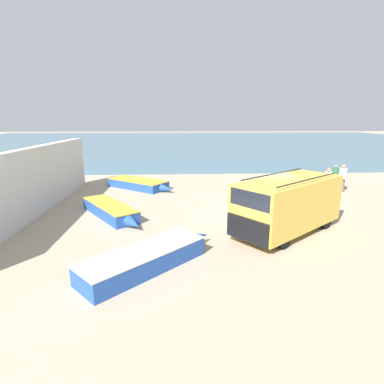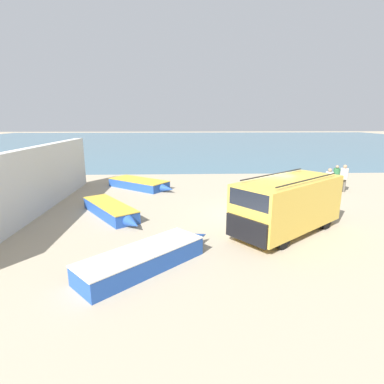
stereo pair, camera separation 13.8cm
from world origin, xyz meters
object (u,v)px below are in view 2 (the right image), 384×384
Objects in this scene: fishing_rowboat_1 at (271,186)px; fishing_rowboat_0 at (147,257)px; fishing_rowboat_2 at (140,184)px; fisherman_2 at (329,179)px; fisherman_0 at (344,176)px; fisherman_1 at (336,175)px; fishing_rowboat_3 at (111,210)px; parked_van at (288,204)px.

fishing_rowboat_0 is at bearing -0.83° from fishing_rowboat_1.
fisherman_2 reaches higher than fishing_rowboat_2.
fisherman_1 is (0.08, 1.12, -0.12)m from fisherman_0.
fishing_rowboat_3 is (-9.54, -5.28, 0.03)m from fishing_rowboat_1.
fisherman_1 reaches higher than fishing_rowboat_2.
fishing_rowboat_1 is at bearing -21.55° from fisherman_2.
fishing_rowboat_2 is at bearing 138.94° from fishing_rowboat_3.
fisherman_1 is at bearing -119.52° from fisherman_2.
fisherman_1 is at bearing 127.59° from fishing_rowboat_1.
fishing_rowboat_2 is 3.01× the size of fisherman_1.
fisherman_0 is at bearing 78.84° from fisherman_1.
fisherman_1 is 2.56m from fisherman_2.
fishing_rowboat_3 is at bearing 106.55° from fisherman_0.
parked_van is 1.13× the size of fishing_rowboat_2.
fisherman_0 reaches higher than fisherman_1.
fisherman_2 is at bearing -166.17° from parked_van.
fisherman_0 is (14.10, 4.49, 0.79)m from fishing_rowboat_3.
fishing_rowboat_2 is (-8.92, 0.91, 0.03)m from fishing_rowboat_1.
parked_van is 9.29m from fisherman_0.
fisherman_1 reaches higher than fishing_rowboat_0.
parked_van is 1.17× the size of fishing_rowboat_3.
fishing_rowboat_1 is at bearing 79.10° from fisherman_0.
fishing_rowboat_3 is at bearing -27.54° from fishing_rowboat_1.
fisherman_1 is 0.92× the size of fisherman_2.
fishing_rowboat_0 is 0.92× the size of fishing_rowboat_2.
fisherman_1 is at bearing 34.67° from fishing_rowboat_2.
parked_van is 3.39× the size of fisherman_1.
parked_van is 1.29× the size of fishing_rowboat_1.
fishing_rowboat_1 is at bearing -139.78° from parked_van.
fisherman_1 reaches higher than fishing_rowboat_3.
fishing_rowboat_1 is at bearing 12.29° from fishing_rowboat_0.
fisherman_1 is (11.86, 10.89, 0.64)m from fishing_rowboat_0.
fisherman_0 is at bearing 29.95° from fishing_rowboat_2.
fishing_rowboat_1 is at bearing -2.75° from fisherman_1.
fisherman_0 is (6.20, 6.91, -0.17)m from parked_van.
fisherman_2 reaches higher than fishing_rowboat_0.
parked_van reaches higher than fishing_rowboat_1.
fishing_rowboat_1 is 0.87× the size of fishing_rowboat_2.
parked_van reaches higher than fisherman_0.
fisherman_0 is at bearing -139.98° from fisherman_2.
fisherman_2 is (12.03, -2.63, 0.75)m from fishing_rowboat_2.
parked_van is 7.64m from fisherman_2.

